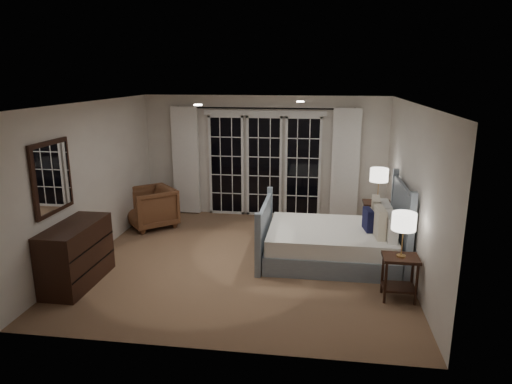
# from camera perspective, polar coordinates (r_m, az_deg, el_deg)

# --- Properties ---
(floor) EXTENTS (5.00, 5.00, 0.00)m
(floor) POSITION_cam_1_polar(r_m,az_deg,el_deg) (7.45, -1.34, -8.48)
(floor) COLOR olive
(floor) RESTS_ON ground
(ceiling) EXTENTS (5.00, 5.00, 0.00)m
(ceiling) POSITION_cam_1_polar(r_m,az_deg,el_deg) (6.87, -1.47, 11.08)
(ceiling) COLOR white
(ceiling) RESTS_ON wall_back
(wall_left) EXTENTS (0.02, 5.00, 2.50)m
(wall_left) POSITION_cam_1_polar(r_m,az_deg,el_deg) (7.85, -19.71, 1.44)
(wall_left) COLOR silver
(wall_left) RESTS_ON floor
(wall_right) EXTENTS (0.02, 5.00, 2.50)m
(wall_right) POSITION_cam_1_polar(r_m,az_deg,el_deg) (7.10, 18.92, 0.19)
(wall_right) COLOR silver
(wall_right) RESTS_ON floor
(wall_back) EXTENTS (5.00, 0.02, 2.50)m
(wall_back) POSITION_cam_1_polar(r_m,az_deg,el_deg) (9.48, 1.06, 4.43)
(wall_back) COLOR silver
(wall_back) RESTS_ON floor
(wall_front) EXTENTS (5.00, 0.02, 2.50)m
(wall_front) POSITION_cam_1_polar(r_m,az_deg,el_deg) (4.72, -6.37, -6.22)
(wall_front) COLOR silver
(wall_front) RESTS_ON floor
(french_doors) EXTENTS (2.50, 0.04, 2.20)m
(french_doors) POSITION_cam_1_polar(r_m,az_deg,el_deg) (9.47, 1.03, 3.43)
(french_doors) COLOR black
(french_doors) RESTS_ON wall_back
(curtain_rod) EXTENTS (3.50, 0.03, 0.03)m
(curtain_rod) POSITION_cam_1_polar(r_m,az_deg,el_deg) (9.26, 1.01, 10.42)
(curtain_rod) COLOR black
(curtain_rod) RESTS_ON wall_back
(curtain_left) EXTENTS (0.55, 0.10, 2.25)m
(curtain_left) POSITION_cam_1_polar(r_m,az_deg,el_deg) (9.72, -8.75, 3.91)
(curtain_left) COLOR white
(curtain_left) RESTS_ON curtain_rod
(curtain_right) EXTENTS (0.55, 0.10, 2.25)m
(curtain_right) POSITION_cam_1_polar(r_m,az_deg,el_deg) (9.33, 11.09, 3.37)
(curtain_right) COLOR white
(curtain_right) RESTS_ON curtain_rod
(downlight_a) EXTENTS (0.12, 0.12, 0.01)m
(downlight_a) POSITION_cam_1_polar(r_m,az_deg,el_deg) (7.39, 5.57, 11.18)
(downlight_a) COLOR white
(downlight_a) RESTS_ON ceiling
(downlight_b) EXTENTS (0.12, 0.12, 0.01)m
(downlight_b) POSITION_cam_1_polar(r_m,az_deg,el_deg) (6.61, -7.28, 10.75)
(downlight_b) COLOR white
(downlight_b) RESTS_ON ceiling
(bed) EXTENTS (2.19, 1.57, 1.27)m
(bed) POSITION_cam_1_polar(r_m,az_deg,el_deg) (7.43, 9.80, -6.08)
(bed) COLOR gray
(bed) RESTS_ON floor
(nightstand_left) EXTENTS (0.46, 0.37, 0.60)m
(nightstand_left) POSITION_cam_1_polar(r_m,az_deg,el_deg) (6.38, 17.53, -9.43)
(nightstand_left) COLOR black
(nightstand_left) RESTS_ON floor
(nightstand_right) EXTENTS (0.50, 0.40, 0.65)m
(nightstand_right) POSITION_cam_1_polar(r_m,az_deg,el_deg) (8.66, 14.82, -2.64)
(nightstand_right) COLOR black
(nightstand_right) RESTS_ON floor
(lamp_left) EXTENTS (0.31, 0.31, 0.60)m
(lamp_left) POSITION_cam_1_polar(r_m,az_deg,el_deg) (6.15, 18.01, -3.58)
(lamp_left) COLOR tan
(lamp_left) RESTS_ON nightstand_left
(lamp_right) EXTENTS (0.32, 0.32, 0.63)m
(lamp_right) POSITION_cam_1_polar(r_m,az_deg,el_deg) (8.48, 15.14, 2.03)
(lamp_right) COLOR tan
(lamp_right) RESTS_ON nightstand_right
(armchair) EXTENTS (1.20, 1.20, 0.78)m
(armchair) POSITION_cam_1_polar(r_m,az_deg,el_deg) (9.13, -13.02, -1.88)
(armchair) COLOR brown
(armchair) RESTS_ON floor
(dresser) EXTENTS (0.53, 1.25, 0.88)m
(dresser) POSITION_cam_1_polar(r_m,az_deg,el_deg) (6.98, -21.54, -7.26)
(dresser) COLOR black
(dresser) RESTS_ON floor
(mirror) EXTENTS (0.05, 0.85, 1.00)m
(mirror) POSITION_cam_1_polar(r_m,az_deg,el_deg) (6.79, -24.14, 1.67)
(mirror) COLOR black
(mirror) RESTS_ON wall_left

